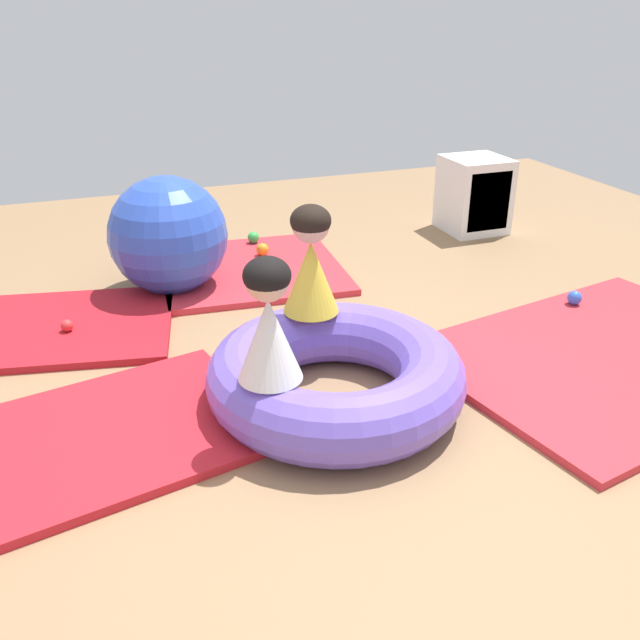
% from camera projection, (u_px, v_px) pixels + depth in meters
% --- Properties ---
extents(ground_plane, '(8.00, 8.00, 0.00)m').
position_uv_depth(ground_plane, '(312.00, 412.00, 3.00)').
color(ground_plane, '#93704C').
extents(gym_mat_far_left, '(1.25, 1.23, 0.04)m').
position_uv_depth(gym_mat_far_left, '(251.00, 269.00, 4.51)').
color(gym_mat_far_left, red).
rests_on(gym_mat_far_left, ground).
extents(gym_mat_near_right, '(1.52, 1.17, 0.04)m').
position_uv_depth(gym_mat_near_right, '(93.00, 440.00, 2.78)').
color(gym_mat_near_right, red).
rests_on(gym_mat_near_right, ground).
extents(gym_mat_front, '(1.99, 1.60, 0.04)m').
position_uv_depth(gym_mat_front, '(612.00, 356.00, 3.42)').
color(gym_mat_front, red).
rests_on(gym_mat_front, ground).
extents(gym_mat_near_left, '(1.47, 1.17, 0.04)m').
position_uv_depth(gym_mat_near_left, '(48.00, 328.00, 3.71)').
color(gym_mat_near_left, '#B21923').
rests_on(gym_mat_near_left, ground).
extents(inflatable_cushion, '(1.14, 1.14, 0.30)m').
position_uv_depth(inflatable_cushion, '(336.00, 375.00, 3.00)').
color(inflatable_cushion, '#7056D1').
rests_on(inflatable_cushion, ground).
extents(child_in_yellow, '(0.33, 0.33, 0.52)m').
position_uv_depth(child_in_yellow, '(311.00, 261.00, 3.15)').
color(child_in_yellow, yellow).
rests_on(child_in_yellow, inflatable_cushion).
extents(child_in_white, '(0.31, 0.31, 0.50)m').
position_uv_depth(child_in_white, '(269.00, 321.00, 2.59)').
color(child_in_white, white).
rests_on(child_in_white, inflatable_cushion).
extents(play_ball_orange, '(0.09, 0.09, 0.09)m').
position_uv_depth(play_ball_orange, '(262.00, 250.00, 4.67)').
color(play_ball_orange, orange).
rests_on(play_ball_orange, gym_mat_far_left).
extents(play_ball_blue, '(0.08, 0.08, 0.08)m').
position_uv_depth(play_ball_blue, '(575.00, 298.00, 3.93)').
color(play_ball_blue, blue).
rests_on(play_ball_blue, gym_mat_front).
extents(play_ball_green, '(0.08, 0.08, 0.08)m').
position_uv_depth(play_ball_green, '(253.00, 237.00, 4.90)').
color(play_ball_green, green).
rests_on(play_ball_green, gym_mat_far_left).
extents(play_ball_red, '(0.07, 0.07, 0.07)m').
position_uv_depth(play_ball_red, '(67.00, 326.00, 3.62)').
color(play_ball_red, red).
rests_on(play_ball_red, gym_mat_near_left).
extents(exercise_ball_large, '(0.71, 0.71, 0.71)m').
position_uv_depth(exercise_ball_large, '(168.00, 235.00, 4.09)').
color(exercise_ball_large, blue).
rests_on(exercise_ball_large, ground).
extents(storage_cube, '(0.44, 0.44, 0.56)m').
position_uv_depth(storage_cube, '(476.00, 195.00, 5.18)').
color(storage_cube, white).
rests_on(storage_cube, ground).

